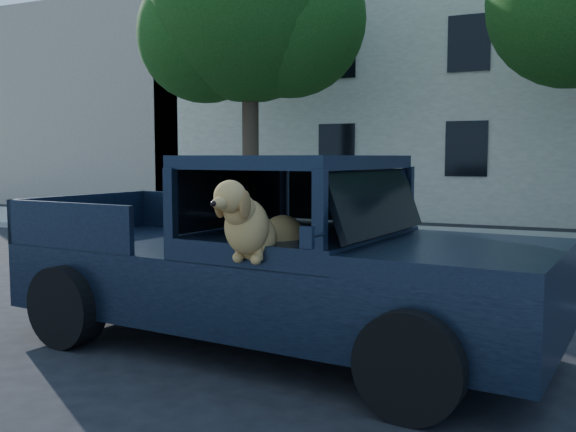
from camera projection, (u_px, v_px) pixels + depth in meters
name	position (u px, v px, depth m)	size (l,w,h in m)	color
ground	(160.00, 339.00, 6.97)	(120.00, 120.00, 0.00)	black
far_sidewalk	(391.00, 236.00, 15.28)	(60.00, 4.00, 0.15)	gray
lane_stripes	(416.00, 294.00, 9.21)	(21.60, 0.14, 0.01)	silver
street_tree_left	(251.00, 13.00, 16.79)	(6.00, 5.20, 8.60)	#332619
building_main	(549.00, 76.00, 20.22)	(26.00, 6.00, 9.00)	beige
building_left	(101.00, 110.00, 27.78)	(12.00, 6.00, 8.00)	tan
pickup_truck	(265.00, 283.00, 6.65)	(5.74, 3.10, 1.99)	black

